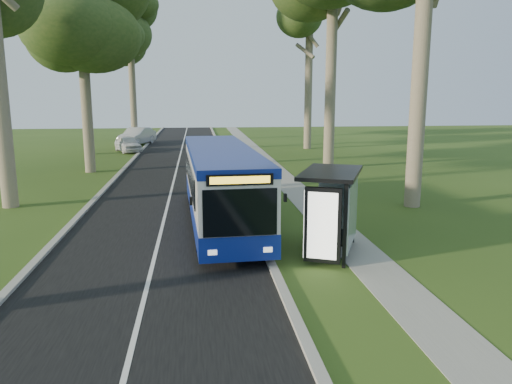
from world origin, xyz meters
TOP-DOWN VIEW (x-y plane):
  - ground at (0.00, 0.00)m, footprint 120.00×120.00m
  - road at (-3.50, 10.00)m, footprint 7.00×100.00m
  - kerb_east at (0.00, 10.00)m, footprint 0.25×100.00m
  - kerb_west at (-7.00, 10.00)m, footprint 0.25×100.00m
  - centre_line at (-3.50, 10.00)m, footprint 0.12×100.00m
  - footpath at (3.00, 10.00)m, footprint 1.50×100.00m
  - bus at (-1.22, 3.97)m, footprint 2.87×11.31m
  - bus_stop_sign at (0.30, 1.17)m, footprint 0.14×0.34m
  - bus_shelter at (2.16, -0.52)m, footprint 2.76×3.50m
  - litter_bin at (0.81, 4.52)m, footprint 0.57×0.57m
  - car_white at (-8.07, 29.26)m, footprint 3.04×4.42m
  - car_silver at (-7.96, 35.22)m, footprint 3.44×5.47m
  - tree_west_d at (-11.00, 28.00)m, footprint 5.20×5.20m
  - tree_west_e at (-8.50, 38.00)m, footprint 5.20×5.20m
  - tree_east_d at (8.00, 30.00)m, footprint 5.20×5.20m

SIDE VIEW (x-z plane):
  - ground at x=0.00m, z-range 0.00..0.00m
  - road at x=-3.50m, z-range 0.00..0.02m
  - footpath at x=3.00m, z-range 0.00..0.02m
  - centre_line at x=-3.50m, z-range 0.02..0.02m
  - kerb_east at x=0.00m, z-range 0.00..0.12m
  - kerb_west at x=-7.00m, z-range 0.00..0.12m
  - litter_bin at x=0.81m, z-range 0.01..1.00m
  - car_white at x=-8.07m, z-range 0.00..1.40m
  - car_silver at x=-7.96m, z-range 0.00..1.70m
  - bus_stop_sign at x=0.30m, z-range 0.31..2.74m
  - bus at x=-1.22m, z-range 0.05..3.02m
  - bus_shelter at x=2.16m, z-range 0.55..3.20m
  - tree_west_e at x=-8.50m, z-range 3.60..18.54m
  - tree_east_d at x=8.00m, z-range 3.64..18.78m
  - tree_west_d at x=-11.00m, z-range 3.91..20.21m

